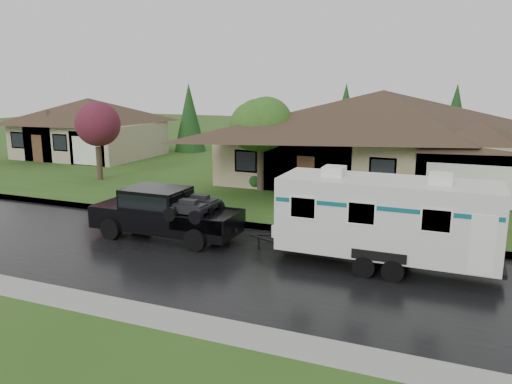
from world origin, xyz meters
TOP-DOWN VIEW (x-y plane):
  - ground at (0.00, 0.00)m, footprint 140.00×140.00m
  - road at (0.00, -2.00)m, footprint 140.00×8.00m
  - curb at (0.00, 2.25)m, footprint 140.00×0.50m
  - lawn at (0.00, 15.00)m, footprint 140.00×26.00m
  - house_main at (2.29, 13.84)m, footprint 19.44×10.80m
  - house_far at (-21.78, 15.85)m, footprint 10.80×8.64m
  - tree_left_green at (-3.87, 8.88)m, footprint 3.30×3.30m
  - tree_red at (-14.54, 8.00)m, footprint 2.87×2.87m
  - shrub_row at (2.00, 9.30)m, footprint 13.60×1.00m
  - pickup_truck at (-4.38, -0.45)m, footprint 6.10×2.32m
  - travel_trailer at (4.44, -0.45)m, footprint 7.52×2.64m

SIDE VIEW (x-z plane):
  - ground at x=0.00m, z-range 0.00..0.00m
  - road at x=0.00m, z-range 0.00..0.01m
  - curb at x=0.00m, z-range 0.00..0.15m
  - lawn at x=0.00m, z-range 0.00..0.15m
  - shrub_row at x=2.00m, z-range 0.15..1.15m
  - pickup_truck at x=-4.38m, z-range 0.07..2.11m
  - travel_trailer at x=4.44m, z-range 0.10..3.48m
  - house_far at x=-21.78m, z-range 0.07..5.87m
  - tree_red at x=-14.54m, z-range 1.06..5.81m
  - house_main at x=2.29m, z-range 0.14..7.04m
  - tree_left_green at x=-3.87m, z-range 1.20..6.66m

